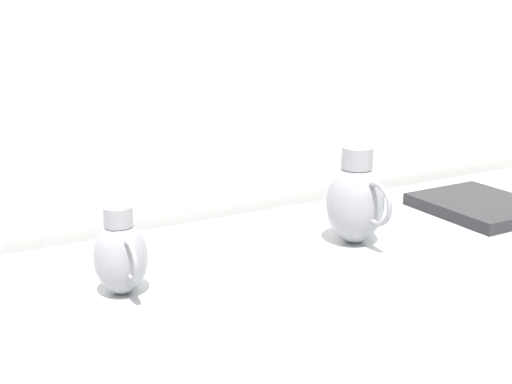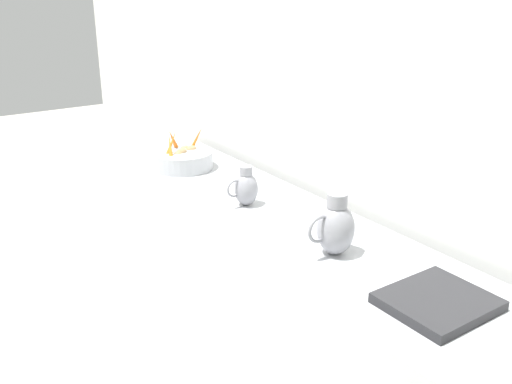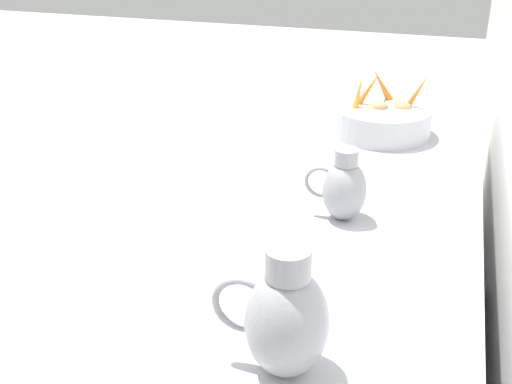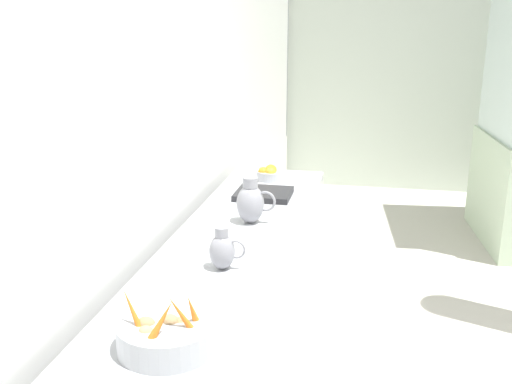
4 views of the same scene
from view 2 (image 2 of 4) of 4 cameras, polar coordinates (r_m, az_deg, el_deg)
The scene contains 6 objects.
tile_wall_left at distance 2.34m, azimuth 19.64°, elevation 8.76°, with size 0.10×7.71×3.00m, color white.
prep_counter at distance 2.77m, azimuth 2.96°, elevation -11.72°, with size 0.64×3.04×0.91m, color #ADAFB5.
vegetable_colander at distance 3.29m, azimuth -7.27°, elevation 3.28°, with size 0.34×0.34×0.22m.
metal_pitcher_tall at distance 2.25m, azimuth 7.91°, elevation -3.48°, with size 0.21×0.15×0.25m.
metal_pitcher_short at distance 2.71m, azimuth -1.03°, elevation 0.43°, with size 0.16×0.12×0.19m.
counter_sink_basin at distance 2.02m, azimuth 17.66°, elevation -10.40°, with size 0.34×0.30×0.04m, color #232326.
Camera 2 is at (-0.09, 1.70, 1.94)m, focal length 40.10 mm.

